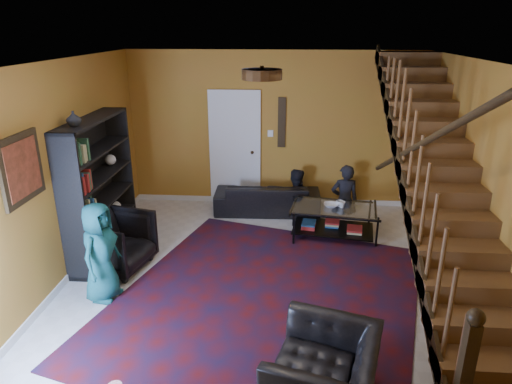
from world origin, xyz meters
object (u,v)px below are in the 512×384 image
Objects in this scene: bookshelf at (100,190)px; armchair_right at (323,373)px; sofa at (267,197)px; armchair_left at (116,242)px; coffee_table at (333,219)px.

bookshelf is 1.96× the size of armchair_right.
armchair_right is (3.04, -2.74, -0.63)m from bookshelf.
bookshelf is 2.96m from sofa.
armchair_left is at bearing -114.30° from armchair_right.
sofa is (2.33, 1.70, -0.69)m from bookshelf.
armchair_right is 3.51m from coffee_table.
sofa is at bearing -28.00° from armchair_left.
sofa is at bearing 36.13° from bookshelf.
armchair_left reaches higher than armchair_right.
armchair_left is 0.61× the size of coffee_table.
bookshelf reaches higher than armchair_right.
bookshelf is 0.83m from armchair_left.
bookshelf is at bearing -116.31° from armchair_right.
coffee_table is (3.07, 1.23, -0.10)m from armchair_left.
armchair_right is at bearing -42.05° from bookshelf.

